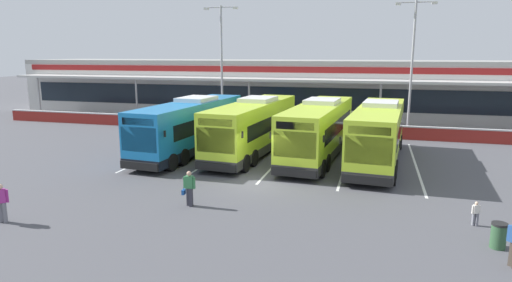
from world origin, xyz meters
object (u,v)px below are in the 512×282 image
object	(u,v)px
coach_bus_leftmost	(191,127)
litter_bin	(499,235)
coach_bus_left_centre	(253,128)
coach_bus_centre	(318,131)
pedestrian_near_bin	(2,202)
lamp_post_west	(222,58)
coach_bus_right_centre	(378,135)
pedestrian_with_handbag	(189,188)
lamp_post_centre	(412,59)
pedestrian_child	(476,213)

from	to	relation	value
coach_bus_leftmost	litter_bin	xyz separation A→B (m)	(16.55, -11.02, -1.32)
coach_bus_left_centre	coach_bus_centre	distance (m)	4.42
pedestrian_near_bin	lamp_post_west	distance (m)	25.79
coach_bus_right_centre	litter_bin	distance (m)	12.36
coach_bus_leftmost	lamp_post_west	bearing A→B (deg)	99.11
pedestrian_with_handbag	lamp_post_centre	bearing A→B (deg)	64.10
coach_bus_centre	coach_bus_right_centre	bearing A→B (deg)	-5.86
coach_bus_leftmost	litter_bin	distance (m)	19.92
coach_bus_leftmost	pedestrian_with_handbag	bearing A→B (deg)	-66.71
pedestrian_near_bin	lamp_post_centre	world-z (taller)	lamp_post_centre
pedestrian_near_bin	lamp_post_centre	bearing A→B (deg)	56.32
lamp_post_west	pedestrian_with_handbag	bearing A→B (deg)	-74.06
coach_bus_leftmost	pedestrian_with_handbag	size ratio (longest dim) A/B	7.60
pedestrian_child	lamp_post_west	distance (m)	27.89
coach_bus_left_centre	coach_bus_right_centre	world-z (taller)	same
lamp_post_west	litter_bin	xyz separation A→B (m)	(18.39, -22.49, -5.82)
coach_bus_centre	lamp_post_west	xyz separation A→B (m)	(-10.46, 10.55, 4.50)
coach_bus_left_centre	coach_bus_right_centre	bearing A→B (deg)	-2.67
lamp_post_centre	coach_bus_centre	bearing A→B (deg)	-119.62
coach_bus_right_centre	lamp_post_centre	size ratio (longest dim) A/B	1.12
coach_bus_centre	pedestrian_near_bin	bearing A→B (deg)	-126.51
coach_bus_left_centre	lamp_post_centre	size ratio (longest dim) A/B	1.12
coach_bus_centre	pedestrian_child	xyz separation A→B (m)	(7.57, -9.93, -1.24)
coach_bus_leftmost	pedestrian_with_handbag	world-z (taller)	coach_bus_leftmost
pedestrian_child	pedestrian_near_bin	size ratio (longest dim) A/B	0.62
coach_bus_centre	lamp_post_centre	distance (m)	13.46
coach_bus_centre	pedestrian_with_handbag	xyz separation A→B (m)	(-4.35, -10.84, -0.93)
pedestrian_child	lamp_post_centre	bearing A→B (deg)	93.56
coach_bus_centre	lamp_post_centre	size ratio (longest dim) A/B	1.12
lamp_post_west	litter_bin	world-z (taller)	lamp_post_west
coach_bus_centre	lamp_post_centre	xyz separation A→B (m)	(6.27, 11.03, 4.50)
pedestrian_with_handbag	pedestrian_child	size ratio (longest dim) A/B	1.61
coach_bus_left_centre	coach_bus_right_centre	size ratio (longest dim) A/B	1.00
lamp_post_west	lamp_post_centre	distance (m)	16.74
coach_bus_right_centre	lamp_post_west	world-z (taller)	lamp_post_west
lamp_post_west	litter_bin	distance (m)	29.63
coach_bus_right_centre	pedestrian_child	size ratio (longest dim) A/B	12.26
coach_bus_right_centre	pedestrian_child	bearing A→B (deg)	-68.21
coach_bus_leftmost	lamp_post_west	size ratio (longest dim) A/B	1.12
coach_bus_leftmost	pedestrian_near_bin	bearing A→B (deg)	-99.24
coach_bus_centre	pedestrian_near_bin	world-z (taller)	coach_bus_centre
pedestrian_with_handbag	lamp_post_west	size ratio (longest dim) A/B	0.15
coach_bus_left_centre	pedestrian_child	bearing A→B (deg)	-39.61
coach_bus_centre	coach_bus_right_centre	xyz separation A→B (m)	(3.76, -0.39, 0.00)
coach_bus_right_centre	litter_bin	world-z (taller)	coach_bus_right_centre
coach_bus_centre	pedestrian_child	world-z (taller)	coach_bus_centre
lamp_post_west	litter_bin	size ratio (longest dim) A/B	11.83
coach_bus_left_centre	pedestrian_with_handbag	bearing A→B (deg)	-89.62
pedestrian_child	lamp_post_centre	world-z (taller)	lamp_post_centre
coach_bus_left_centre	litter_bin	distance (m)	17.23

